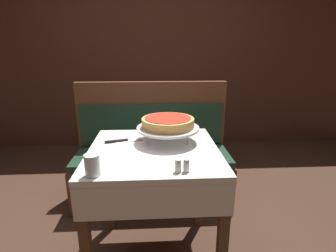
% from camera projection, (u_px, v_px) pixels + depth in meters
% --- Properties ---
extents(dining_table_front, '(0.75, 0.75, 0.78)m').
position_uv_depth(dining_table_front, '(154.00, 168.00, 1.55)').
color(dining_table_front, beige).
rests_on(dining_table_front, ground_plane).
extents(dining_table_rear, '(0.71, 0.71, 0.78)m').
position_uv_depth(dining_table_rear, '(163.00, 106.00, 3.19)').
color(dining_table_rear, red).
rests_on(dining_table_rear, ground_plane).
extents(booth_bench, '(1.36, 0.51, 1.05)m').
position_uv_depth(booth_bench, '(153.00, 167.00, 2.37)').
color(booth_bench, brown).
rests_on(booth_bench, ground_plane).
extents(back_wall_panel, '(6.00, 0.04, 2.40)m').
position_uv_depth(back_wall_panel, '(152.00, 59.00, 3.50)').
color(back_wall_panel, '#3D2319').
rests_on(back_wall_panel, ground_plane).
extents(pizza_pan_stand, '(0.38, 0.38, 0.09)m').
position_uv_depth(pizza_pan_stand, '(168.00, 129.00, 1.60)').
color(pizza_pan_stand, '#ADADB2').
rests_on(pizza_pan_stand, dining_table_front).
extents(deep_dish_pizza, '(0.32, 0.32, 0.06)m').
position_uv_depth(deep_dish_pizza, '(168.00, 122.00, 1.59)').
color(deep_dish_pizza, tan).
rests_on(deep_dish_pizza, pizza_pan_stand).
extents(pizza_server, '(0.24, 0.11, 0.01)m').
position_uv_depth(pizza_server, '(124.00, 140.00, 1.63)').
color(pizza_server, '#BCBCC1').
rests_on(pizza_server, dining_table_front).
extents(water_glass_near, '(0.07, 0.07, 0.10)m').
position_uv_depth(water_glass_near, '(92.00, 165.00, 1.18)').
color(water_glass_near, silver).
rests_on(water_glass_near, dining_table_front).
extents(salt_shaker, '(0.03, 0.03, 0.06)m').
position_uv_depth(salt_shaker, '(178.00, 166.00, 1.22)').
color(salt_shaker, silver).
rests_on(salt_shaker, dining_table_front).
extents(pepper_shaker, '(0.03, 0.03, 0.06)m').
position_uv_depth(pepper_shaker, '(186.00, 165.00, 1.22)').
color(pepper_shaker, silver).
rests_on(pepper_shaker, dining_table_front).
extents(napkin_holder, '(0.10, 0.05, 0.09)m').
position_uv_depth(napkin_holder, '(168.00, 125.00, 1.82)').
color(napkin_holder, '#B2B2B7').
rests_on(napkin_holder, dining_table_front).
extents(condiment_caddy, '(0.13, 0.13, 0.15)m').
position_uv_depth(condiment_caddy, '(170.00, 94.00, 3.07)').
color(condiment_caddy, black).
rests_on(condiment_caddy, dining_table_rear).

